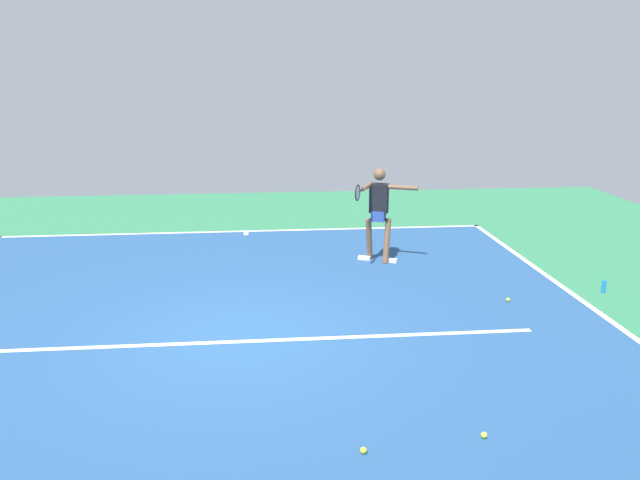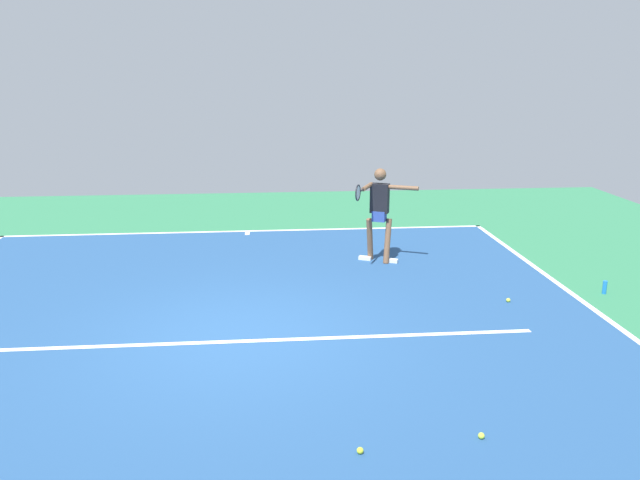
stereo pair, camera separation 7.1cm
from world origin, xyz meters
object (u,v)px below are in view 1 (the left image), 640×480
object	(u,v)px
tennis_ball_by_sideline	(363,450)
water_bottle	(604,287)
tennis_ball_centre_court	(484,435)
tennis_player	(379,208)
tennis_ball_near_service_line	(508,300)

from	to	relation	value
tennis_ball_by_sideline	water_bottle	size ratio (longest dim) A/B	0.30
tennis_ball_by_sideline	tennis_ball_centre_court	xyz separation A→B (m)	(-1.25, -0.15, 0.00)
tennis_player	tennis_ball_centre_court	bearing A→B (deg)	113.79
tennis_ball_centre_court	water_bottle	distance (m)	5.27
tennis_ball_by_sideline	tennis_ball_near_service_line	world-z (taller)	same
tennis_ball_centre_court	tennis_ball_by_sideline	bearing A→B (deg)	6.66
water_bottle	tennis_player	bearing A→B (deg)	-32.08
tennis_ball_by_sideline	water_bottle	bearing A→B (deg)	-138.63
tennis_player	water_bottle	xyz separation A→B (m)	(-3.39, 2.13, -0.94)
tennis_player	tennis_ball_by_sideline	distance (m)	6.47
tennis_ball_near_service_line	tennis_ball_centre_court	xyz separation A→B (m)	(1.72, 3.75, 0.00)
tennis_player	tennis_ball_centre_court	world-z (taller)	tennis_player
tennis_ball_by_sideline	tennis_ball_centre_court	size ratio (longest dim) A/B	1.00
tennis_ball_near_service_line	tennis_ball_centre_court	world-z (taller)	same
tennis_ball_near_service_line	water_bottle	distance (m)	1.74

